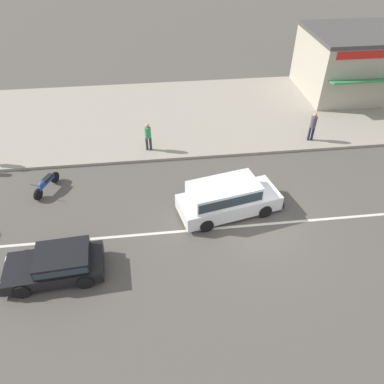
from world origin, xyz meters
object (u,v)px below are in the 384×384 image
(minivan_white_1, at_px, (227,197))
(pedestrian_by_shop, at_px, (313,125))
(shopfront_mid_block, at_px, (351,62))
(pedestrian_near_clock, at_px, (148,135))
(motorcycle_0, at_px, (46,184))
(hatchback_black_5, at_px, (58,263))

(minivan_white_1, height_order, pedestrian_by_shop, pedestrian_by_shop)
(pedestrian_by_shop, xyz_separation_m, shopfront_mid_block, (4.78, 6.10, 1.06))
(pedestrian_near_clock, relative_size, pedestrian_by_shop, 0.95)
(shopfront_mid_block, bearing_deg, pedestrian_by_shop, -128.10)
(minivan_white_1, bearing_deg, pedestrian_near_clock, 121.65)
(minivan_white_1, xyz_separation_m, shopfront_mid_block, (10.66, 11.36, 1.35))
(pedestrian_by_shop, height_order, shopfront_mid_block, shopfront_mid_block)
(motorcycle_0, bearing_deg, pedestrian_near_clock, 29.65)
(motorcycle_0, bearing_deg, pedestrian_by_shop, 11.12)
(pedestrian_by_shop, relative_size, shopfront_mid_block, 0.26)
(hatchback_black_5, xyz_separation_m, pedestrian_by_shop, (12.75, 7.98, 0.54))
(minivan_white_1, height_order, motorcycle_0, minivan_white_1)
(motorcycle_0, height_order, pedestrian_by_shop, pedestrian_by_shop)
(hatchback_black_5, relative_size, pedestrian_near_clock, 2.36)
(minivan_white_1, bearing_deg, hatchback_black_5, -158.47)
(hatchback_black_5, bearing_deg, pedestrian_by_shop, 32.04)
(minivan_white_1, xyz_separation_m, pedestrian_by_shop, (5.87, 5.26, 0.29))
(hatchback_black_5, xyz_separation_m, motorcycle_0, (-1.38, 5.20, -0.16))
(pedestrian_near_clock, bearing_deg, motorcycle_0, -150.35)
(hatchback_black_5, distance_m, shopfront_mid_block, 22.54)
(motorcycle_0, distance_m, pedestrian_by_shop, 14.41)
(minivan_white_1, relative_size, pedestrian_by_shop, 2.88)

